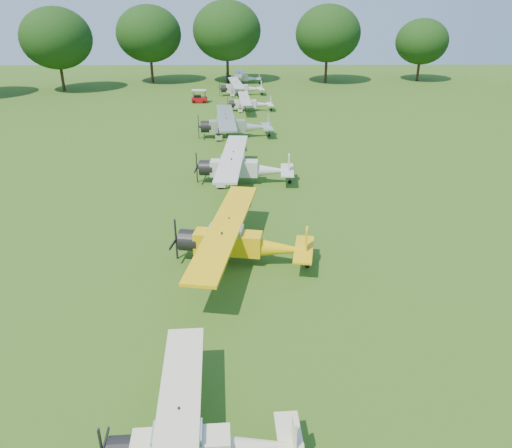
{
  "coord_description": "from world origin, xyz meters",
  "views": [
    {
      "loc": [
        1.61,
        -29.85,
        13.36
      ],
      "look_at": [
        1.91,
        -3.8,
        1.4
      ],
      "focal_mm": 35.0,
      "sensor_mm": 36.0,
      "label": 1
    }
  ],
  "objects_px": {
    "aircraft_5": "(249,103)",
    "golf_cart": "(199,98)",
    "aircraft_1": "(197,444)",
    "aircraft_6": "(240,87)",
    "aircraft_2": "(238,240)",
    "aircraft_7": "(242,77)",
    "aircraft_4": "(233,124)",
    "aircraft_3": "(241,166)"
  },
  "relations": [
    {
      "from": "aircraft_4",
      "to": "golf_cart",
      "type": "relative_size",
      "value": 5.89
    },
    {
      "from": "aircraft_1",
      "to": "aircraft_2",
      "type": "bearing_deg",
      "value": 82.21
    },
    {
      "from": "aircraft_1",
      "to": "aircraft_7",
      "type": "xyz_separation_m",
      "value": [
        0.37,
        74.45,
        -0.05
      ]
    },
    {
      "from": "aircraft_3",
      "to": "golf_cart",
      "type": "xyz_separation_m",
      "value": [
        -6.28,
        32.26,
        -0.83
      ]
    },
    {
      "from": "aircraft_4",
      "to": "aircraft_6",
      "type": "distance_m",
      "value": 23.88
    },
    {
      "from": "aircraft_2",
      "to": "golf_cart",
      "type": "height_order",
      "value": "aircraft_2"
    },
    {
      "from": "aircraft_5",
      "to": "golf_cart",
      "type": "height_order",
      "value": "aircraft_5"
    },
    {
      "from": "aircraft_2",
      "to": "aircraft_4",
      "type": "bearing_deg",
      "value": 101.18
    },
    {
      "from": "aircraft_6",
      "to": "aircraft_7",
      "type": "xyz_separation_m",
      "value": [
        0.18,
        10.86,
        -0.12
      ]
    },
    {
      "from": "aircraft_6",
      "to": "aircraft_5",
      "type": "bearing_deg",
      "value": -90.57
    },
    {
      "from": "aircraft_6",
      "to": "aircraft_4",
      "type": "bearing_deg",
      "value": -98.02
    },
    {
      "from": "aircraft_1",
      "to": "aircraft_4",
      "type": "bearing_deg",
      "value": 86.67
    },
    {
      "from": "aircraft_3",
      "to": "golf_cart",
      "type": "relative_size",
      "value": 5.87
    },
    {
      "from": "aircraft_2",
      "to": "aircraft_7",
      "type": "bearing_deg",
      "value": 99.33
    },
    {
      "from": "aircraft_6",
      "to": "aircraft_7",
      "type": "relative_size",
      "value": 1.12
    },
    {
      "from": "aircraft_1",
      "to": "aircraft_2",
      "type": "distance_m",
      "value": 13.19
    },
    {
      "from": "aircraft_2",
      "to": "aircraft_4",
      "type": "relative_size",
      "value": 1.0
    },
    {
      "from": "aircraft_2",
      "to": "aircraft_6",
      "type": "relative_size",
      "value": 1.16
    },
    {
      "from": "aircraft_5",
      "to": "aircraft_7",
      "type": "height_order",
      "value": "aircraft_7"
    },
    {
      "from": "aircraft_2",
      "to": "aircraft_7",
      "type": "height_order",
      "value": "aircraft_2"
    },
    {
      "from": "aircraft_1",
      "to": "aircraft_4",
      "type": "xyz_separation_m",
      "value": [
        -0.14,
        39.71,
        0.27
      ]
    },
    {
      "from": "aircraft_4",
      "to": "aircraft_6",
      "type": "xyz_separation_m",
      "value": [
        0.34,
        23.88,
        -0.2
      ]
    },
    {
      "from": "aircraft_2",
      "to": "aircraft_3",
      "type": "xyz_separation_m",
      "value": [
        -0.02,
        12.84,
        0.0
      ]
    },
    {
      "from": "aircraft_2",
      "to": "aircraft_1",
      "type": "bearing_deg",
      "value": -85.49
    },
    {
      "from": "aircraft_1",
      "to": "golf_cart",
      "type": "height_order",
      "value": "aircraft_1"
    },
    {
      "from": "aircraft_4",
      "to": "golf_cart",
      "type": "bearing_deg",
      "value": 101.03
    },
    {
      "from": "aircraft_2",
      "to": "aircraft_4",
      "type": "xyz_separation_m",
      "value": [
        -1.12,
        26.56,
        0.01
      ]
    },
    {
      "from": "aircraft_1",
      "to": "aircraft_6",
      "type": "xyz_separation_m",
      "value": [
        0.2,
        63.59,
        0.07
      ]
    },
    {
      "from": "aircraft_1",
      "to": "aircraft_3",
      "type": "xyz_separation_m",
      "value": [
        0.96,
        26.0,
        0.27
      ]
    },
    {
      "from": "aircraft_4",
      "to": "aircraft_5",
      "type": "bearing_deg",
      "value": 78.39
    },
    {
      "from": "aircraft_3",
      "to": "aircraft_7",
      "type": "distance_m",
      "value": 48.46
    },
    {
      "from": "aircraft_5",
      "to": "aircraft_6",
      "type": "xyz_separation_m",
      "value": [
        -1.27,
        10.87,
        0.13
      ]
    },
    {
      "from": "aircraft_3",
      "to": "aircraft_4",
      "type": "distance_m",
      "value": 13.76
    },
    {
      "from": "aircraft_4",
      "to": "aircraft_5",
      "type": "distance_m",
      "value": 13.11
    },
    {
      "from": "aircraft_5",
      "to": "golf_cart",
      "type": "xyz_separation_m",
      "value": [
        -6.78,
        5.54,
        -0.5
      ]
    },
    {
      "from": "aircraft_3",
      "to": "aircraft_1",
      "type": "bearing_deg",
      "value": -89.1
    },
    {
      "from": "aircraft_1",
      "to": "golf_cart",
      "type": "bearing_deg",
      "value": 91.69
    },
    {
      "from": "aircraft_3",
      "to": "aircraft_7",
      "type": "bearing_deg",
      "value": 93.7
    },
    {
      "from": "aircraft_2",
      "to": "aircraft_7",
      "type": "distance_m",
      "value": 61.3
    },
    {
      "from": "aircraft_2",
      "to": "aircraft_5",
      "type": "bearing_deg",
      "value": 98.06
    },
    {
      "from": "aircraft_2",
      "to": "aircraft_5",
      "type": "height_order",
      "value": "aircraft_2"
    },
    {
      "from": "aircraft_3",
      "to": "aircraft_5",
      "type": "distance_m",
      "value": 26.73
    }
  ]
}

